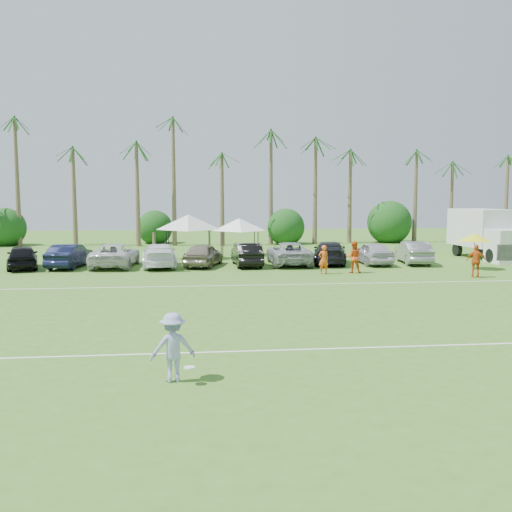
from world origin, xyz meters
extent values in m
plane|color=#3C6C20|center=(0.00, 0.00, 0.00)|extent=(120.00, 120.00, 0.00)
cube|color=white|center=(0.00, 2.00, 0.01)|extent=(80.00, 0.10, 0.01)
cube|color=white|center=(0.00, 14.00, 0.01)|extent=(80.00, 0.10, 0.01)
cone|color=brown|center=(-17.00, 38.00, 4.50)|extent=(0.44, 0.44, 9.00)
cone|color=brown|center=(-12.00, 38.00, 5.00)|extent=(0.44, 0.44, 10.00)
cone|color=brown|center=(-8.00, 38.00, 5.50)|extent=(0.44, 0.44, 11.00)
cone|color=brown|center=(-4.00, 38.00, 4.00)|extent=(0.44, 0.44, 8.00)
cone|color=brown|center=(0.00, 38.00, 4.50)|extent=(0.44, 0.44, 9.00)
cone|color=brown|center=(4.00, 38.00, 5.00)|extent=(0.44, 0.44, 10.00)
cone|color=brown|center=(8.00, 38.00, 5.50)|extent=(0.44, 0.44, 11.00)
cone|color=brown|center=(13.00, 38.00, 4.00)|extent=(0.44, 0.44, 8.00)
cone|color=brown|center=(18.00, 38.00, 4.50)|extent=(0.44, 0.44, 9.00)
cone|color=brown|center=(23.00, 38.00, 5.00)|extent=(0.44, 0.44, 10.00)
cone|color=brown|center=(27.00, 38.00, 5.50)|extent=(0.44, 0.44, 11.00)
cylinder|color=brown|center=(-19.00, 39.00, 0.70)|extent=(0.30, 0.30, 1.40)
sphere|color=#114014|center=(-19.00, 39.00, 1.80)|extent=(4.00, 4.00, 4.00)
cylinder|color=brown|center=(-6.00, 39.00, 0.70)|extent=(0.30, 0.30, 1.40)
sphere|color=#114014|center=(-6.00, 39.00, 1.80)|extent=(4.00, 4.00, 4.00)
cylinder|color=brown|center=(6.00, 39.00, 0.70)|extent=(0.30, 0.30, 1.40)
sphere|color=#114014|center=(6.00, 39.00, 1.80)|extent=(4.00, 4.00, 4.00)
cylinder|color=brown|center=(16.00, 39.00, 0.70)|extent=(0.30, 0.30, 1.40)
sphere|color=#114014|center=(16.00, 39.00, 1.80)|extent=(4.00, 4.00, 4.00)
imported|color=orange|center=(4.94, 17.59, 0.83)|extent=(0.65, 0.48, 1.65)
imported|color=#DB4F18|center=(6.77, 17.88, 0.92)|extent=(1.01, 0.85, 1.84)
imported|color=#D15717|center=(12.90, 15.34, 0.90)|extent=(1.15, 0.82, 1.81)
cube|color=silver|center=(18.07, 24.85, 2.16)|extent=(2.92, 4.99, 2.63)
cube|color=silver|center=(18.27, 21.49, 1.11)|extent=(2.53, 2.04, 2.21)
cube|color=#E5590C|center=(19.40, 24.93, 1.68)|extent=(0.12, 1.68, 0.95)
cylinder|color=black|center=(17.21, 21.63, 0.47)|extent=(0.37, 0.96, 0.95)
cylinder|color=black|center=(16.95, 26.05, 0.47)|extent=(0.37, 0.96, 0.95)
cylinder|color=black|center=(19.05, 26.17, 0.47)|extent=(0.37, 0.96, 0.95)
cylinder|color=black|center=(-4.24, 24.56, 1.04)|extent=(0.06, 0.06, 2.08)
cylinder|color=black|center=(-1.31, 24.56, 1.04)|extent=(0.06, 0.06, 2.08)
cylinder|color=black|center=(-4.24, 27.48, 1.04)|extent=(0.06, 0.06, 2.08)
cylinder|color=black|center=(-1.31, 27.48, 1.04)|extent=(0.06, 0.06, 2.08)
pyramid|color=silver|center=(-2.78, 26.02, 3.12)|extent=(4.50, 4.50, 1.04)
cylinder|color=black|center=(-0.33, 26.91, 0.92)|extent=(0.06, 0.06, 1.84)
cylinder|color=black|center=(2.23, 26.91, 0.92)|extent=(0.06, 0.06, 1.84)
cylinder|color=black|center=(-0.33, 29.46, 0.92)|extent=(0.06, 0.06, 1.84)
cylinder|color=black|center=(2.23, 29.46, 0.92)|extent=(0.06, 0.06, 1.84)
pyramid|color=white|center=(0.95, 28.18, 2.76)|extent=(3.97, 3.97, 0.92)
cylinder|color=black|center=(14.45, 18.59, 0.97)|extent=(0.05, 0.05, 1.95)
cone|color=yellow|center=(14.45, 18.59, 1.95)|extent=(1.95, 1.95, 0.44)
imported|color=#959CD4|center=(-2.89, -0.43, 0.84)|extent=(1.18, 0.80, 1.69)
cylinder|color=white|center=(-2.50, -0.76, 0.43)|extent=(0.27, 0.27, 0.03)
imported|color=black|center=(-12.80, 21.81, 0.74)|extent=(2.81, 4.63, 1.47)
imported|color=black|center=(-10.05, 22.06, 0.74)|extent=(2.23, 4.66, 1.47)
imported|color=silver|center=(-7.31, 22.13, 0.74)|extent=(2.78, 5.45, 1.47)
imported|color=white|center=(-4.56, 21.75, 0.74)|extent=(2.45, 5.22, 1.47)
imported|color=gray|center=(-1.81, 21.84, 0.74)|extent=(2.88, 4.64, 1.47)
imported|color=black|center=(0.93, 21.77, 0.74)|extent=(1.77, 4.54, 1.47)
imported|color=#9EA1A8|center=(3.68, 22.07, 0.74)|extent=(2.54, 5.35, 1.47)
imported|color=black|center=(6.42, 22.27, 0.74)|extent=(3.15, 5.41, 1.47)
imported|color=#BABBC1|center=(9.17, 21.81, 0.74)|extent=(1.77, 4.34, 1.47)
imported|color=gray|center=(11.91, 21.85, 0.74)|extent=(2.09, 4.63, 1.47)
camera|label=1|loc=(-2.33, -14.00, 4.51)|focal=40.00mm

